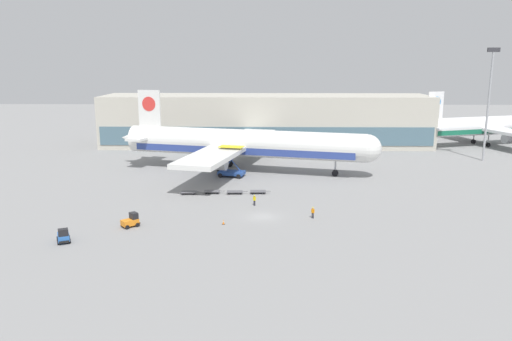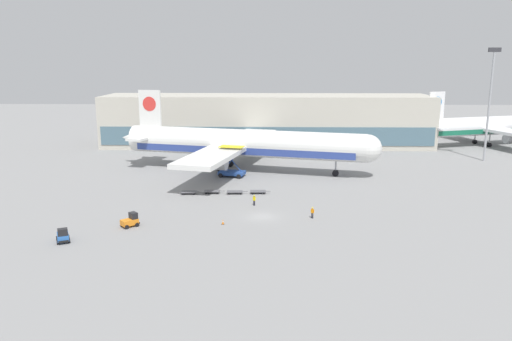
% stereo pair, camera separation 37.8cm
% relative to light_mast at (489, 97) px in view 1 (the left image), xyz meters
% --- Properties ---
extents(ground_plane, '(400.00, 400.00, 0.00)m').
position_rel_light_mast_xyz_m(ground_plane, '(-52.42, -44.78, -15.02)').
color(ground_plane, gray).
extents(terminal_building, '(90.00, 18.20, 14.00)m').
position_rel_light_mast_xyz_m(terminal_building, '(-51.87, 21.57, -8.03)').
color(terminal_building, '#BCB7A8').
rests_on(terminal_building, ground_plane).
extents(light_mast, '(2.80, 0.50, 26.27)m').
position_rel_light_mast_xyz_m(light_mast, '(0.00, 0.00, 0.00)').
color(light_mast, '#9EA0A5').
rests_on(light_mast, ground_plane).
extents(airplane_main, '(57.02, 48.49, 17.00)m').
position_rel_light_mast_xyz_m(airplane_main, '(-57.50, -12.07, -9.18)').
color(airplane_main, white).
rests_on(airplane_main, ground_plane).
extents(airplane_distant, '(50.47, 43.22, 15.26)m').
position_rel_light_mast_xyz_m(airplane_distant, '(11.73, 23.45, -9.78)').
color(airplane_distant, white).
rests_on(airplane_distant, ground_plane).
extents(scissor_lift_loader, '(5.78, 4.44, 6.29)m').
position_rel_light_mast_xyz_m(scissor_lift_loader, '(-58.96, -17.87, -12.68)').
color(scissor_lift_loader, '#284C99').
rests_on(scissor_lift_loader, ground_plane).
extents(baggage_tug_foreground, '(2.41, 2.80, 2.00)m').
position_rel_light_mast_xyz_m(baggage_tug_foreground, '(-78.52, -56.35, -14.14)').
color(baggage_tug_foreground, '#2D66B7').
rests_on(baggage_tug_foreground, ground_plane).
extents(baggage_tug_mid, '(2.77, 2.70, 2.00)m').
position_rel_light_mast_xyz_m(baggage_tug_mid, '(-71.33, -49.84, -14.14)').
color(baggage_tug_mid, orange).
rests_on(baggage_tug_mid, ground_plane).
extents(baggage_dolly_lead, '(3.73, 1.61, 0.48)m').
position_rel_light_mast_xyz_m(baggage_dolly_lead, '(-65.66, -31.93, -14.63)').
color(baggage_dolly_lead, '#56565B').
rests_on(baggage_dolly_lead, ground_plane).
extents(baggage_dolly_second, '(3.73, 1.61, 0.48)m').
position_rel_light_mast_xyz_m(baggage_dolly_second, '(-61.60, -31.28, -14.63)').
color(baggage_dolly_second, '#56565B').
rests_on(baggage_dolly_second, ground_plane).
extents(baggage_dolly_third, '(3.73, 1.61, 0.48)m').
position_rel_light_mast_xyz_m(baggage_dolly_third, '(-57.46, -31.49, -14.63)').
color(baggage_dolly_third, '#56565B').
rests_on(baggage_dolly_third, ground_plane).
extents(baggage_dolly_trail, '(3.73, 1.61, 0.48)m').
position_rel_light_mast_xyz_m(baggage_dolly_trail, '(-53.32, -31.20, -14.63)').
color(baggage_dolly_trail, '#56565B').
rests_on(baggage_dolly_trail, ground_plane).
extents(ground_crew_near, '(0.47, 0.40, 1.81)m').
position_rel_light_mast_xyz_m(ground_crew_near, '(-53.82, -38.87, -13.94)').
color(ground_crew_near, black).
rests_on(ground_crew_near, ground_plane).
extents(ground_crew_far, '(0.48, 0.39, 1.77)m').
position_rel_light_mast_xyz_m(ground_crew_far, '(-44.84, -45.48, -13.98)').
color(ground_crew_far, black).
rests_on(ground_crew_far, ground_plane).
extents(traffic_cone_near, '(0.40, 0.40, 0.71)m').
position_rel_light_mast_xyz_m(traffic_cone_near, '(-58.14, -48.57, -14.67)').
color(traffic_cone_near, black).
rests_on(traffic_cone_near, ground_plane).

